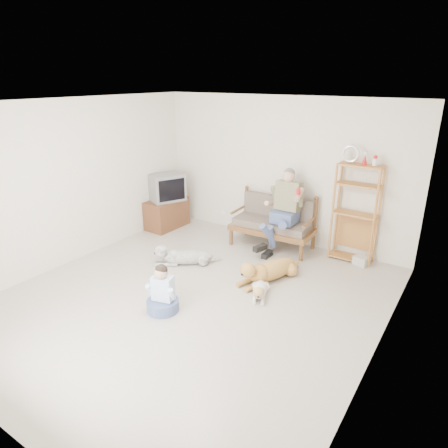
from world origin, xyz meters
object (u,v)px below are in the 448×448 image
Objects in this scene: loveseat at (274,221)px; tv_stand at (167,213)px; golden_retriever at (268,271)px; etagere at (355,213)px.

loveseat is 1.67× the size of tv_stand.
golden_retriever is at bearing -68.83° from loveseat.
etagere is 2.16× the size of tv_stand.
etagere is at bearing 79.59° from golden_retriever.
etagere reaches higher than tv_stand.
loveseat is 0.77× the size of etagere.
tv_stand is at bearing -173.54° from loveseat.
loveseat is 1.16× the size of golden_retriever.
tv_stand is at bearing -178.09° from golden_retriever.
loveseat is 2.36m from tv_stand.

